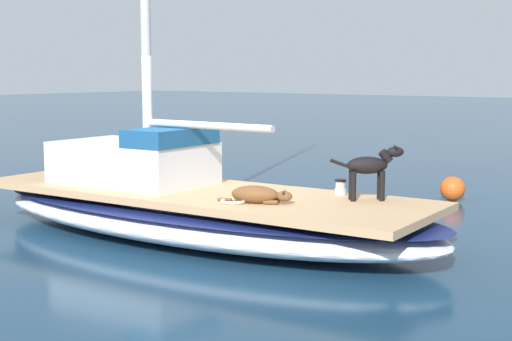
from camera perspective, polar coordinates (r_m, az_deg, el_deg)
name	(u,v)px	position (r m, az deg, el deg)	size (l,w,h in m)	color
ground_plane	(198,237)	(10.24, -4.50, -5.16)	(120.00, 120.00, 0.00)	navy
sailboat_main	(198,213)	(10.17, -4.52, -3.32)	(2.92, 7.37, 0.66)	white
cabin_house	(137,160)	(10.78, -9.25, 0.83)	(1.52, 2.30, 0.84)	silver
dog_brown	(258,195)	(9.04, 0.15, -1.89)	(0.48, 0.91, 0.22)	brown
dog_black	(371,167)	(9.33, 8.90, 0.26)	(0.67, 0.77, 0.70)	black
deck_winch	(340,188)	(9.73, 6.58, -1.32)	(0.16, 0.16, 0.21)	#B7B7BC
coiled_rope	(233,201)	(9.08, -1.80, -2.40)	(0.32, 0.32, 0.04)	beige
mooring_buoy	(453,189)	(13.44, 15.04, -1.38)	(0.44, 0.44, 0.44)	#E55119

